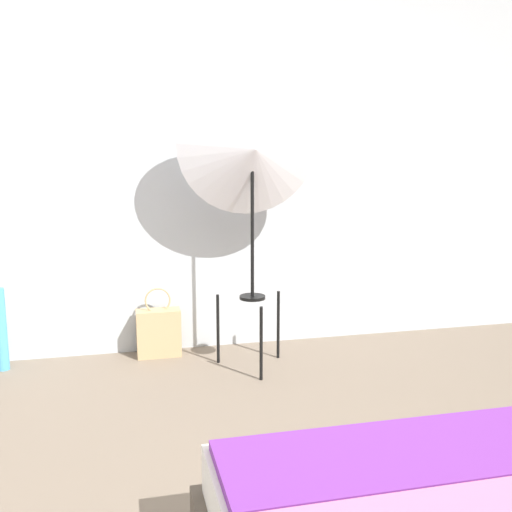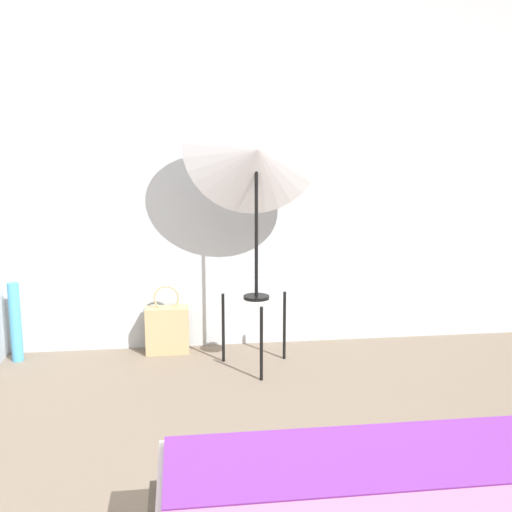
{
  "view_description": "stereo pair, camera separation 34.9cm",
  "coord_description": "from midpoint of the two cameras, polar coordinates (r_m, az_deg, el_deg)",
  "views": [
    {
      "loc": [
        -0.96,
        -1.82,
        1.4
      ],
      "look_at": [
        -0.17,
        1.52,
        0.77
      ],
      "focal_mm": 42.0,
      "sensor_mm": 36.0,
      "label": 1
    },
    {
      "loc": [
        -0.62,
        -1.88,
        1.4
      ],
      "look_at": [
        -0.17,
        1.52,
        0.77
      ],
      "focal_mm": 42.0,
      "sensor_mm": 36.0,
      "label": 2
    }
  ],
  "objects": [
    {
      "name": "paper_roll",
      "position": [
        4.18,
        -19.76,
        -5.99
      ],
      "size": [
        0.07,
        0.07,
        0.53
      ],
      "color": "#4CA3D1",
      "rests_on": "ground_plane"
    },
    {
      "name": "photo_umbrella",
      "position": [
        3.67,
        2.79,
        10.26
      ],
      "size": [
        0.91,
        0.42,
        1.86
      ],
      "color": "black",
      "rests_on": "ground_plane"
    },
    {
      "name": "wall_back",
      "position": [
        4.18,
        3.5,
        9.0
      ],
      "size": [
        8.0,
        0.05,
        2.6
      ],
      "color": "#B7BCC1",
      "rests_on": "ground_plane"
    },
    {
      "name": "tote_bag",
      "position": [
        4.15,
        -6.07,
        -6.98
      ],
      "size": [
        0.29,
        0.14,
        0.47
      ],
      "color": "tan",
      "rests_on": "ground_plane"
    }
  ]
}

